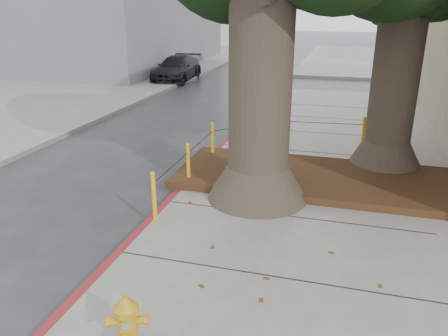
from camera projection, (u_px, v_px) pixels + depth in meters
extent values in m
plane|color=#28282B|center=(240.00, 280.00, 6.52)|extent=(140.00, 140.00, 0.00)
cube|color=slate|center=(416.00, 61.00, 32.03)|extent=(16.00, 20.00, 0.15)
cube|color=maroon|center=(177.00, 195.00, 9.26)|extent=(0.14, 26.00, 0.16)
cube|color=black|center=(321.00, 178.00, 9.73)|extent=(6.40, 2.60, 0.16)
cone|color=#4C3F33|center=(258.00, 181.00, 8.86)|extent=(2.04, 2.04, 0.70)
cylinder|color=#4C3F33|center=(260.00, 81.00, 8.15)|extent=(1.20, 1.20, 4.22)
cone|color=#4C3F33|center=(385.00, 154.00, 10.45)|extent=(1.77, 1.77, 0.70)
cylinder|color=#4C3F33|center=(395.00, 78.00, 9.82)|extent=(1.04, 1.04, 3.84)
cylinder|color=#FDB00E|center=(154.00, 197.00, 7.88)|extent=(0.08, 0.08, 0.90)
sphere|color=#FDB00E|center=(153.00, 174.00, 7.72)|extent=(0.09, 0.09, 0.09)
cylinder|color=#FDB00E|center=(188.00, 164.00, 9.50)|extent=(0.08, 0.08, 0.90)
sphere|color=#FDB00E|center=(188.00, 145.00, 9.35)|extent=(0.09, 0.09, 0.09)
cylinder|color=#FDB00E|center=(213.00, 141.00, 11.13)|extent=(0.08, 0.08, 0.90)
sphere|color=#FDB00E|center=(213.00, 124.00, 10.97)|extent=(0.09, 0.09, 0.09)
cylinder|color=#FDB00E|center=(280.00, 130.00, 12.10)|extent=(0.08, 0.08, 0.90)
sphere|color=#FDB00E|center=(281.00, 115.00, 11.94)|extent=(0.09, 0.09, 0.09)
cylinder|color=#FDB00E|center=(363.00, 134.00, 11.72)|extent=(0.08, 0.08, 0.90)
sphere|color=#FDB00E|center=(365.00, 118.00, 11.56)|extent=(0.09, 0.09, 0.09)
cylinder|color=black|center=(172.00, 167.00, 8.60)|extent=(0.02, 1.80, 0.02)
cylinder|color=black|center=(201.00, 141.00, 10.22)|extent=(0.02, 1.80, 0.02)
cylinder|color=black|center=(248.00, 126.00, 11.52)|extent=(1.51, 1.51, 0.02)
cylinder|color=black|center=(322.00, 123.00, 11.82)|extent=(2.20, 0.22, 0.02)
cylinder|color=gold|center=(128.00, 330.00, 4.86)|extent=(0.29, 0.29, 0.50)
cylinder|color=gold|center=(126.00, 310.00, 4.77)|extent=(0.38, 0.38, 0.07)
cone|color=gold|center=(125.00, 303.00, 4.74)|extent=(0.35, 0.35, 0.14)
cylinder|color=gold|center=(125.00, 296.00, 4.71)|extent=(0.07, 0.07, 0.05)
cylinder|color=gold|center=(115.00, 321.00, 4.81)|extent=(0.16, 0.14, 0.09)
cylinder|color=gold|center=(139.00, 320.00, 4.83)|extent=(0.16, 0.14, 0.09)
cube|color=#5999D8|center=(126.00, 326.00, 4.71)|extent=(0.07, 0.03, 0.07)
imported|color=#B7B7BC|center=(427.00, 78.00, 20.58)|extent=(3.87, 1.75, 1.29)
imported|color=black|center=(177.00, 68.00, 23.76)|extent=(2.03, 4.54, 1.29)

